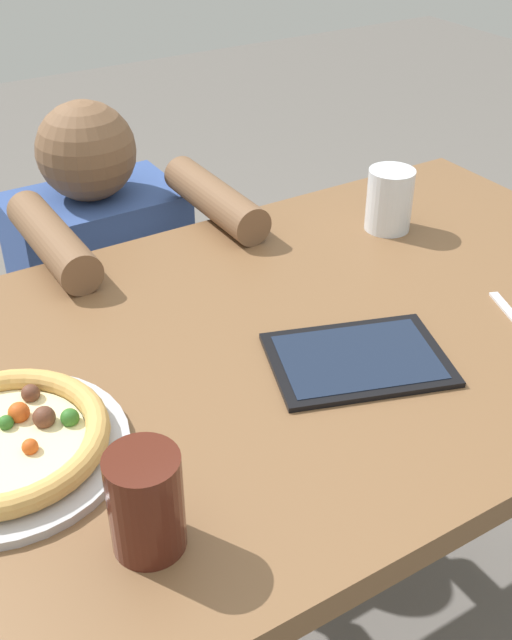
% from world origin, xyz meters
% --- Properties ---
extents(dining_table, '(1.29, 0.78, 0.75)m').
position_xyz_m(dining_table, '(0.00, 0.00, 0.63)').
color(dining_table, brown).
rests_on(dining_table, ground).
extents(pizza_near, '(0.29, 0.29, 0.04)m').
position_xyz_m(pizza_near, '(-0.43, -0.03, 0.77)').
color(pizza_near, '#B7B7BC').
rests_on(pizza_near, dining_table).
extents(drink_cup_colored, '(0.08, 0.08, 0.12)m').
position_xyz_m(drink_cup_colored, '(-0.35, -0.24, 0.81)').
color(drink_cup_colored, '#4C1E14').
rests_on(drink_cup_colored, dining_table).
extents(water_cup_clear, '(0.08, 0.08, 0.11)m').
position_xyz_m(water_cup_clear, '(0.33, 0.19, 0.81)').
color(water_cup_clear, silver).
rests_on(water_cup_clear, dining_table).
extents(tablet, '(0.28, 0.24, 0.01)m').
position_xyz_m(tablet, '(0.03, -0.10, 0.75)').
color(tablet, black).
rests_on(tablet, dining_table).
extents(diner_seated, '(0.38, 0.51, 0.93)m').
position_xyz_m(diner_seated, '(-0.07, 0.62, 0.44)').
color(diner_seated, '#333847').
rests_on(diner_seated, ground).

